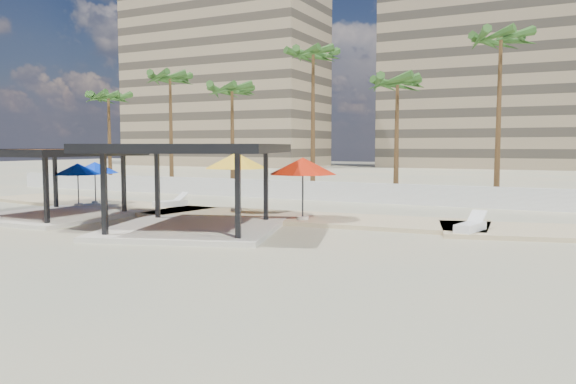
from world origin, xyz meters
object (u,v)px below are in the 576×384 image
object	(u,v)px
umbrella_a	(95,168)
umbrella_c	(303,166)
pavilion_west	(51,177)
pavilion_central	(192,180)
lounger_a	(171,203)
lounger_b	(471,226)

from	to	relation	value
umbrella_a	umbrella_c	distance (m)	13.67
pavilion_west	umbrella_c	size ratio (longest dim) A/B	1.86
pavilion_central	umbrella_c	world-z (taller)	pavilion_central
lounger_a	pavilion_central	bearing A→B (deg)	-116.15
lounger_a	lounger_b	world-z (taller)	lounger_a
umbrella_c	lounger_b	distance (m)	7.54
pavilion_central	umbrella_c	size ratio (longest dim) A/B	2.44
lounger_a	umbrella_c	bearing A→B (deg)	-81.60
pavilion_west	lounger_a	bearing A→B (deg)	60.77
umbrella_a	lounger_b	xyz separation A→B (m)	(20.83, -1.35, -1.84)
umbrella_a	pavilion_west	bearing A→B (deg)	-66.27
umbrella_c	lounger_b	world-z (taller)	umbrella_c
pavilion_central	pavilion_west	bearing A→B (deg)	159.53
pavilion_central	umbrella_c	xyz separation A→B (m)	(2.95, 4.10, 0.45)
pavilion_central	pavilion_west	xyz separation A→B (m)	(-8.54, 0.43, -0.13)
umbrella_c	lounger_a	size ratio (longest dim) A/B	1.75
pavilion_central	pavilion_west	world-z (taller)	pavilion_central
umbrella_c	lounger_a	bearing A→B (deg)	169.10
umbrella_a	lounger_a	size ratio (longest dim) A/B	1.34
pavilion_west	lounger_b	size ratio (longest dim) A/B	3.30
pavilion_central	lounger_a	distance (m)	8.27
pavilion_west	lounger_b	world-z (taller)	pavilion_west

